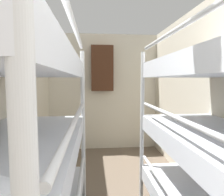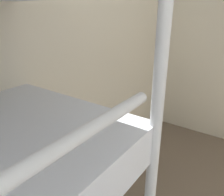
{
  "view_description": "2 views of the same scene",
  "coord_description": "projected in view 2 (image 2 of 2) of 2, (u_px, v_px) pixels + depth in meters",
  "views": [
    {
      "loc": [
        -0.21,
        0.25,
        1.43
      ],
      "look_at": [
        0.07,
        3.2,
        1.17
      ],
      "focal_mm": 32.0,
      "sensor_mm": 36.0,
      "label": 1
    },
    {
      "loc": [
        -0.06,
        1.75,
        1.41
      ],
      "look_at": [
        -0.67,
        2.61,
        1.0
      ],
      "focal_mm": 35.0,
      "sensor_mm": 36.0,
      "label": 2
    }
  ],
  "objects": []
}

